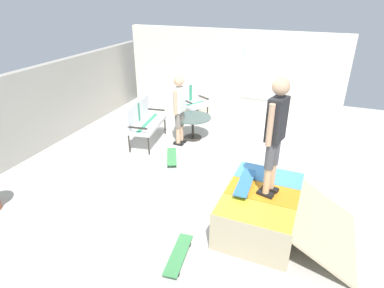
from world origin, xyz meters
The scene contains 12 objects.
ground_plane centered at (0.00, 0.00, -0.05)m, with size 12.00×12.00×0.10m, color beige.
back_wall_cinderblock centered at (0.00, 4.00, 0.93)m, with size 9.00×0.20×1.86m.
house_facade centered at (3.80, 0.49, 1.22)m, with size 0.23×6.00×2.44m.
skate_ramp centered at (-0.75, -1.31, 0.32)m, with size 1.63×1.99×0.65m.
patio_bench centered at (1.29, 1.93, 0.62)m, with size 1.31×0.71×1.02m.
patio_chair_near_house centered at (3.12, 1.38, 0.61)m, with size 0.82×0.79×1.02m.
patio_table centered at (1.94, 0.90, 0.40)m, with size 0.90×0.90×0.57m.
person_watching centered at (1.55, 1.09, 0.95)m, with size 0.48×0.25×1.64m.
person_skater centered at (-0.75, -1.35, 1.67)m, with size 0.47×0.31×1.74m.
skateboard_by_bench centered at (0.70, 0.91, 0.08)m, with size 0.81×0.52×0.10m.
skateboard_spare centered at (-1.86, -0.37, 0.08)m, with size 0.82×0.29×0.10m.
skateboard_on_ramp centered at (-0.73, -1.00, 0.73)m, with size 0.80×0.22×0.10m.
Camera 1 is at (-4.85, -1.75, 3.39)m, focal length 29.87 mm.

